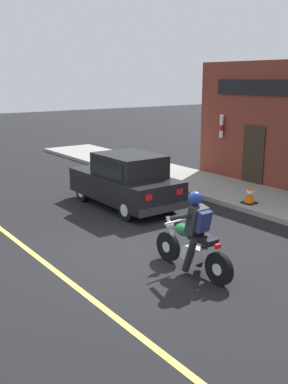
{
  "coord_description": "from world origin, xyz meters",
  "views": [
    {
      "loc": [
        -5.18,
        -7.4,
        3.65
      ],
      "look_at": [
        1.08,
        1.14,
        0.95
      ],
      "focal_mm": 42.0,
      "sensor_mm": 36.0,
      "label": 1
    }
  ],
  "objects": [
    {
      "name": "car_hatchback",
      "position": [
        1.84,
        3.08,
        0.77
      ],
      "size": [
        1.66,
        3.79,
        1.57
      ],
      "color": "black",
      "rests_on": "ground"
    },
    {
      "name": "motorcycle_with_rider",
      "position": [
        0.32,
        -1.48,
        0.68
      ],
      "size": [
        0.56,
        2.02,
        1.62
      ],
      "color": "black",
      "rests_on": "ground"
    },
    {
      "name": "lane_stripe",
      "position": [
        -1.8,
        3.0,
        0.0
      ],
      "size": [
        0.12,
        19.8,
        0.01
      ],
      "primitive_type": "cube",
      "color": "#D1C64C",
      "rests_on": "ground"
    },
    {
      "name": "traffic_cone",
      "position": [
        4.62,
        0.84,
        0.43
      ],
      "size": [
        0.36,
        0.36,
        0.6
      ],
      "color": "black",
      "rests_on": "sidewalk_curb"
    },
    {
      "name": "ground_plane",
      "position": [
        0.0,
        0.0,
        0.0
      ],
      "size": [
        80.0,
        80.0,
        0.0
      ],
      "primitive_type": "plane",
      "color": "black"
    },
    {
      "name": "sidewalk_curb",
      "position": [
        5.46,
        3.0,
        0.07
      ],
      "size": [
        2.6,
        22.0,
        0.14
      ],
      "primitive_type": "cube",
      "color": "gray",
      "rests_on": "ground"
    }
  ]
}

